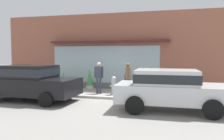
# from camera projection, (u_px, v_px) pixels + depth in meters

# --- Properties ---
(ground_plane) EXTENTS (60.00, 60.00, 0.00)m
(ground_plane) POSITION_uv_depth(u_px,v_px,m) (92.00, 97.00, 10.71)
(ground_plane) COLOR gray
(curb_strip) EXTENTS (14.00, 0.24, 0.12)m
(curb_strip) POSITION_uv_depth(u_px,v_px,m) (91.00, 97.00, 10.51)
(curb_strip) COLOR #B2B2AD
(curb_strip) RESTS_ON ground_plane
(storefront) EXTENTS (14.00, 0.81, 4.64)m
(storefront) POSITION_uv_depth(u_px,v_px,m) (109.00, 52.00, 13.64)
(storefront) COLOR #935642
(storefront) RESTS_ON ground_plane
(fire_hydrant) EXTENTS (0.42, 0.39, 0.97)m
(fire_hydrant) POSITION_uv_depth(u_px,v_px,m) (114.00, 86.00, 11.38)
(fire_hydrant) COLOR #B2B2B7
(fire_hydrant) RESTS_ON ground_plane
(pedestrian_with_handbag) EXTENTS (0.41, 0.60, 1.65)m
(pedestrian_with_handbag) POSITION_uv_depth(u_px,v_px,m) (128.00, 76.00, 11.45)
(pedestrian_with_handbag) COLOR #475675
(pedestrian_with_handbag) RESTS_ON ground_plane
(pedestrian_passerby) EXTENTS (0.50, 0.23, 1.69)m
(pedestrian_passerby) POSITION_uv_depth(u_px,v_px,m) (99.00, 75.00, 11.65)
(pedestrian_passerby) COLOR #333847
(pedestrian_passerby) RESTS_ON ground_plane
(parked_car_black) EXTENTS (4.33, 2.16, 1.62)m
(parked_car_black) POSITION_uv_depth(u_px,v_px,m) (30.00, 81.00, 9.90)
(parked_car_black) COLOR black
(parked_car_black) RESTS_ON ground_plane
(parked_car_silver) EXTENTS (4.10, 2.00, 1.53)m
(parked_car_silver) POSITION_uv_depth(u_px,v_px,m) (169.00, 87.00, 8.13)
(parked_car_silver) COLOR silver
(parked_car_silver) RESTS_ON ground_plane
(potted_plant_trailing_edge) EXTENTS (0.48, 0.48, 1.02)m
(potted_plant_trailing_edge) POSITION_uv_depth(u_px,v_px,m) (63.00, 80.00, 13.64)
(potted_plant_trailing_edge) COLOR #9E6042
(potted_plant_trailing_edge) RESTS_ON ground_plane
(potted_plant_corner_tall) EXTENTS (0.41, 0.41, 0.61)m
(potted_plant_corner_tall) POSITION_uv_depth(u_px,v_px,m) (39.00, 82.00, 14.28)
(potted_plant_corner_tall) COLOR #33473D
(potted_plant_corner_tall) RESTS_ON ground_plane
(potted_plant_window_left) EXTENTS (0.36, 0.36, 1.17)m
(potted_plant_window_left) POSITION_uv_depth(u_px,v_px,m) (129.00, 81.00, 12.81)
(potted_plant_window_left) COLOR #4C4C51
(potted_plant_window_left) RESTS_ON ground_plane
(potted_plant_by_entrance) EXTENTS (0.40, 0.40, 0.57)m
(potted_plant_by_entrance) POSITION_uv_depth(u_px,v_px,m) (167.00, 87.00, 12.03)
(potted_plant_by_entrance) COLOR #33473D
(potted_plant_by_entrance) RESTS_ON ground_plane
(potted_plant_window_right) EXTENTS (0.47, 0.47, 1.24)m
(potted_plant_window_right) POSITION_uv_depth(u_px,v_px,m) (90.00, 79.00, 13.29)
(potted_plant_window_right) COLOR #B7B2A3
(potted_plant_window_right) RESTS_ON ground_plane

